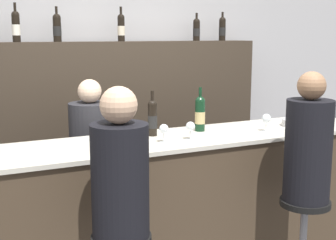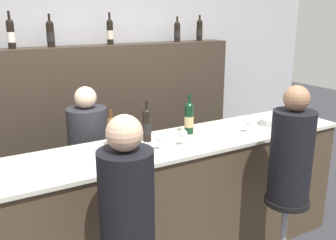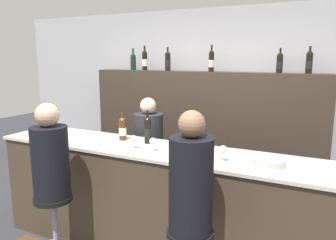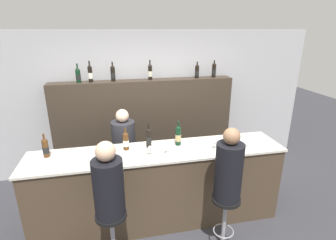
% 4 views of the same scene
% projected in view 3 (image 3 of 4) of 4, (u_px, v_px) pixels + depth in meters
% --- Properties ---
extents(wall_back, '(6.40, 0.05, 2.60)m').
position_uv_depth(wall_back, '(208.00, 105.00, 4.56)').
color(wall_back, '#B2B2B7').
rests_on(wall_back, ground_plane).
extents(bar_counter, '(3.36, 0.67, 1.10)m').
position_uv_depth(bar_counter, '(151.00, 200.00, 3.27)').
color(bar_counter, '#473828').
rests_on(bar_counter, ground_plane).
extents(back_bar_cabinet, '(3.16, 0.28, 1.77)m').
position_uv_depth(back_bar_cabinet, '(201.00, 137.00, 4.44)').
color(back_bar_cabinet, '#382D23').
rests_on(back_bar_cabinet, ground_plane).
extents(wine_bottle_counter_0, '(0.08, 0.08, 0.31)m').
position_uv_depth(wine_bottle_counter_0, '(53.00, 120.00, 3.86)').
color(wine_bottle_counter_0, '#4C2D14').
rests_on(wine_bottle_counter_0, bar_counter).
extents(wine_bottle_counter_1, '(0.08, 0.08, 0.30)m').
position_uv_depth(wine_bottle_counter_1, '(123.00, 128.00, 3.43)').
color(wine_bottle_counter_1, '#4C2D14').
rests_on(wine_bottle_counter_1, bar_counter).
extents(wine_bottle_counter_2, '(0.07, 0.07, 0.34)m').
position_uv_depth(wine_bottle_counter_2, '(148.00, 130.00, 3.30)').
color(wine_bottle_counter_2, black).
rests_on(wine_bottle_counter_2, bar_counter).
extents(wine_bottle_counter_3, '(0.08, 0.08, 0.34)m').
position_uv_depth(wine_bottle_counter_3, '(184.00, 134.00, 3.12)').
color(wine_bottle_counter_3, black).
rests_on(wine_bottle_counter_3, bar_counter).
extents(wine_bottle_backbar_0, '(0.08, 0.08, 0.31)m').
position_uv_depth(wine_bottle_backbar_0, '(133.00, 62.00, 4.71)').
color(wine_bottle_backbar_0, black).
rests_on(wine_bottle_backbar_0, back_bar_cabinet).
extents(wine_bottle_backbar_1, '(0.07, 0.07, 0.35)m').
position_uv_depth(wine_bottle_backbar_1, '(145.00, 60.00, 4.62)').
color(wine_bottle_backbar_1, black).
rests_on(wine_bottle_backbar_1, back_bar_cabinet).
extents(wine_bottle_backbar_2, '(0.08, 0.08, 0.32)m').
position_uv_depth(wine_bottle_backbar_2, '(168.00, 61.00, 4.47)').
color(wine_bottle_backbar_2, black).
rests_on(wine_bottle_backbar_2, back_bar_cabinet).
extents(wine_bottle_backbar_3, '(0.07, 0.07, 0.33)m').
position_uv_depth(wine_bottle_backbar_3, '(211.00, 61.00, 4.19)').
color(wine_bottle_backbar_3, black).
rests_on(wine_bottle_backbar_3, back_bar_cabinet).
extents(wine_bottle_backbar_4, '(0.07, 0.07, 0.29)m').
position_uv_depth(wine_bottle_backbar_4, '(280.00, 63.00, 3.83)').
color(wine_bottle_backbar_4, black).
rests_on(wine_bottle_backbar_4, back_bar_cabinet).
extents(wine_bottle_backbar_5, '(0.07, 0.07, 0.30)m').
position_uv_depth(wine_bottle_backbar_5, '(309.00, 62.00, 3.69)').
color(wine_bottle_backbar_5, black).
rests_on(wine_bottle_backbar_5, back_bar_cabinet).
extents(wine_glass_0, '(0.07, 0.07, 0.13)m').
position_uv_depth(wine_glass_0, '(134.00, 139.00, 3.11)').
color(wine_glass_0, silver).
rests_on(wine_glass_0, bar_counter).
extents(wine_glass_1, '(0.07, 0.07, 0.13)m').
position_uv_depth(wine_glass_1, '(153.00, 142.00, 3.01)').
color(wine_glass_1, silver).
rests_on(wine_glass_1, bar_counter).
extents(wine_glass_2, '(0.07, 0.07, 0.14)m').
position_uv_depth(wine_glass_2, '(223.00, 150.00, 2.72)').
color(wine_glass_2, silver).
rests_on(wine_glass_2, bar_counter).
extents(metal_bowl, '(0.25, 0.25, 0.06)m').
position_uv_depth(metal_bowl, '(269.00, 162.00, 2.63)').
color(metal_bowl, '#B7B7BC').
rests_on(metal_bowl, bar_counter).
extents(bar_stool_left, '(0.34, 0.34, 0.73)m').
position_uv_depth(bar_stool_left, '(54.00, 214.00, 2.97)').
color(bar_stool_left, gray).
rests_on(bar_stool_left, ground_plane).
extents(guest_seated_left, '(0.32, 0.32, 0.85)m').
position_uv_depth(guest_seated_left, '(50.00, 157.00, 2.87)').
color(guest_seated_left, black).
rests_on(guest_seated_left, bar_stool_left).
extents(guest_seated_right, '(0.31, 0.31, 0.88)m').
position_uv_depth(guest_seated_right, '(191.00, 180.00, 2.29)').
color(guest_seated_right, black).
rests_on(guest_seated_right, bar_stool_right).
extents(bartender, '(0.36, 0.36, 1.48)m').
position_uv_depth(bartender, '(149.00, 163.00, 4.04)').
color(bartender, '#28282D').
rests_on(bartender, ground_plane).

